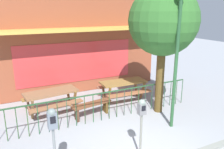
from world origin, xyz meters
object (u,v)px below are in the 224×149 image
Objects in this scene: picnic_table_right at (123,85)px; parking_meter_far at (53,126)px; street_lamp at (178,42)px; picnic_table_left at (51,96)px; patio_bench at (92,107)px; street_tree at (163,22)px; parking_meter_near at (142,113)px.

parking_meter_far is at bearing -135.49° from picnic_table_right.
street_lamp reaches higher than parking_meter_far.
parking_meter_far is (-0.63, -3.45, 0.66)m from picnic_table_left.
street_tree reaches higher than patio_bench.
parking_meter_far is at bearing -155.19° from street_tree.
picnic_table_right is 4.89m from parking_meter_far.
picnic_table_right is 3.31m from street_lamp.
street_tree reaches higher than parking_meter_near.
street_lamp is (3.74, 0.79, 1.35)m from parking_meter_far.
street_tree is at bearing -68.59° from picnic_table_right.
parking_meter_near reaches higher than patio_bench.
parking_meter_near is 0.35× the size of street_tree.
street_tree is at bearing 74.14° from street_lamp.
parking_meter_near is (0.27, -2.61, 0.81)m from patio_bench.
patio_bench is 3.22m from parking_meter_far.
parking_meter_near is 3.42m from street_tree.
patio_bench is 2.74m from parking_meter_near.
street_tree reaches higher than street_lamp.
parking_meter_far is (-2.04, 0.08, 0.11)m from parking_meter_near.
picnic_table_left is 2.83m from picnic_table_right.
picnic_table_left is 0.45× the size of street_tree.
patio_bench is at bearing -39.23° from picnic_table_left.
parking_meter_near is at bearing -152.90° from street_lamp.
patio_bench is 0.87× the size of parking_meter_far.
picnic_table_right is 0.43× the size of street_tree.
picnic_table_right is 1.91m from patio_bench.
street_tree reaches higher than picnic_table_left.
street_tree is at bearing 44.15° from parking_meter_near.
picnic_table_left is 1.29× the size of parking_meter_near.
patio_bench is 0.35× the size of street_lamp.
parking_meter_far is at bearing -124.99° from patio_bench.
parking_meter_far is at bearing 177.67° from parking_meter_near.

